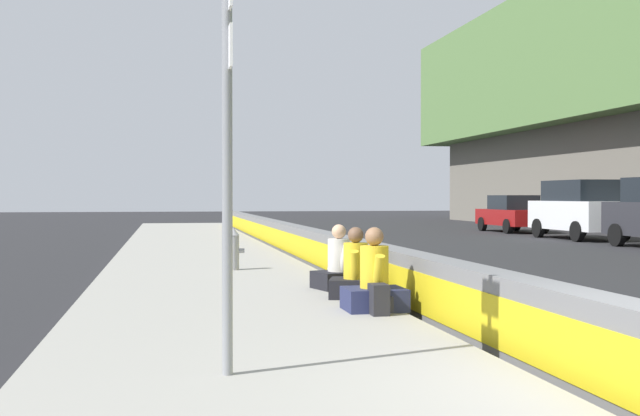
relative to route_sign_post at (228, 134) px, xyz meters
The scene contains 8 objects.
route_sign_post is the anchor object (origin of this frame).
fire_hydrant 9.84m from the route_sign_post, ahead, with size 0.26×0.46×0.88m.
seated_person_foreground 4.48m from the route_sign_post, 32.61° to the right, with size 0.71×0.80×1.12m.
seated_person_middle 5.60m from the route_sign_post, 25.47° to the right, with size 0.85×0.92×1.07m.
seated_person_rear 6.65m from the route_sign_post, 20.89° to the right, with size 0.84×0.92×1.07m.
backpack 4.21m from the route_sign_post, 35.50° to the right, with size 0.32×0.28×0.40m.
parked_car_midline 26.07m from the route_sign_post, 35.46° to the right, with size 4.80×2.07×2.28m.
parked_car_far 31.38m from the route_sign_post, 29.01° to the right, with size 4.50×1.95×1.71m.
Camera 1 is at (-5.37, 3.54, 1.68)m, focal length 44.49 mm.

